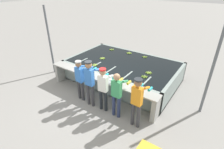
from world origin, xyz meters
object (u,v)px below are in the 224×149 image
Objects in this scene: banana_bunch_floating_0 at (145,57)px; support_post_left at (50,41)px; banana_bunch_floating_2 at (149,73)px; knife_0 at (109,80)px; banana_bunch_floating_6 at (102,58)px; banana_bunch_floating_3 at (95,65)px; worker_2 at (104,86)px; worker_1 at (90,79)px; banana_bunch_floating_4 at (144,77)px; banana_bunch_floating_5 at (112,50)px; worker_4 at (137,98)px; support_post_right at (212,71)px; worker_0 at (80,77)px; banana_bunch_floating_1 at (129,53)px; worker_3 at (117,91)px.

banana_bunch_floating_0 is 0.09× the size of support_post_left.
support_post_left reaches higher than banana_bunch_floating_2.
banana_bunch_floating_6 is at bearing 133.80° from knife_0.
knife_0 is at bearing -29.54° from banana_bunch_floating_3.
banana_bunch_floating_2 is (0.83, -1.41, -0.00)m from banana_bunch_floating_0.
banana_bunch_floating_3 is (-1.41, 1.24, -0.09)m from worker_2.
worker_1 is at bearing -98.67° from banana_bunch_floating_0.
banana_bunch_floating_4 and banana_bunch_floating_5 have the same top height.
support_post_right is (1.58, 1.90, 0.56)m from worker_4.
worker_4 is at bearing -2.04° from worker_0.
banana_bunch_floating_2 is (1.89, 1.87, -0.07)m from worker_0.
worker_0 is at bearing -18.05° from support_post_left.
banana_bunch_floating_4 is at bearing 7.13° from support_post_left.
support_post_left is at bearing -172.18° from support_post_right.
worker_0 is 5.01× the size of knife_0.
banana_bunch_floating_1 and banana_bunch_floating_3 have the same top height.
worker_4 is 0.53× the size of support_post_left.
banana_bunch_floating_2 and banana_bunch_floating_4 have the same top height.
banana_bunch_floating_0 is at bearing 39.43° from banana_bunch_floating_6.
worker_1 is 3.39m from banana_bunch_floating_0.
banana_bunch_floating_3 and banana_bunch_floating_5 have the same top height.
worker_1 is at bearing -56.07° from banana_bunch_floating_3.
worker_4 reaches higher than banana_bunch_floating_4.
banana_bunch_floating_0 is at bearing 87.20° from knife_0.
banana_bunch_floating_5 is at bearing 120.64° from worker_2.
banana_bunch_floating_6 is 0.87× the size of knife_0.
worker_3 is 5.05× the size of knife_0.
banana_bunch_floating_2 is at bearing 82.84° from worker_3.
worker_1 is 1.08× the size of worker_2.
banana_bunch_floating_3 is at bearing 138.75° from worker_2.
banana_bunch_floating_6 is (-1.05, 2.07, -0.18)m from worker_1.
support_post_right is (2.88, 1.85, 0.61)m from worker_2.
worker_0 is at bearing -142.05° from banana_bunch_floating_4.
worker_3 is 5.78× the size of banana_bunch_floating_3.
banana_bunch_floating_2 is 2.30m from banana_bunch_floating_3.
support_post_left is at bearing -147.96° from banana_bunch_floating_0.
worker_4 is 2.53m from support_post_right.
worker_4 is at bearing -75.54° from banana_bunch_floating_2.
banana_bunch_floating_1 is 1.00× the size of banana_bunch_floating_3.
banana_bunch_floating_2 is 1.67m from knife_0.
banana_bunch_floating_5 is 3.21m from knife_0.
worker_2 is 5.85× the size of banana_bunch_floating_6.
banana_bunch_floating_3 is at bearing -123.74° from banana_bunch_floating_0.
banana_bunch_floating_1 is 1.00× the size of banana_bunch_floating_2.
banana_bunch_floating_3 is (-0.51, -2.08, 0.00)m from banana_bunch_floating_1.
banana_bunch_floating_2 is (1.34, 1.95, -0.18)m from worker_1.
banana_bunch_floating_6 is at bearing 177.75° from support_post_right.
worker_4 is at bearing -68.34° from banana_bunch_floating_0.
banana_bunch_floating_2 is at bearing 178.57° from support_post_right.
support_post_left reaches higher than worker_2.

